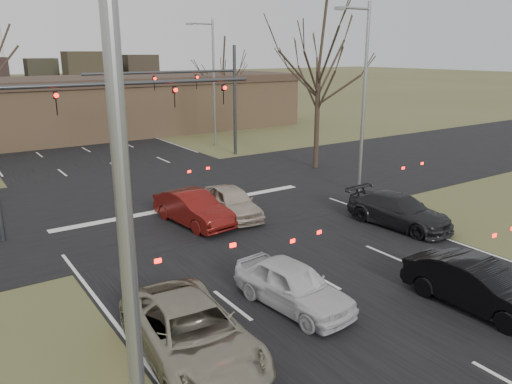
% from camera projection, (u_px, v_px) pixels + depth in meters
% --- Properties ---
extents(ground, '(360.00, 360.00, 0.00)m').
position_uv_depth(ground, '(385.00, 315.00, 14.87)').
color(ground, '#4F512B').
rests_on(ground, ground).
extents(road_main, '(14.00, 300.00, 0.02)m').
position_uv_depth(road_main, '(20.00, 113.00, 62.71)').
color(road_main, black).
rests_on(road_main, ground).
extents(road_cross, '(200.00, 14.00, 0.02)m').
position_uv_depth(road_cross, '(171.00, 197.00, 26.82)').
color(road_cross, black).
rests_on(road_cross, ground).
extents(building, '(42.40, 10.40, 5.30)m').
position_uv_depth(building, '(84.00, 107.00, 45.52)').
color(building, '#906E4D').
rests_on(building, ground).
extents(mast_arm_near, '(12.12, 0.24, 8.00)m').
position_uv_depth(mast_arm_near, '(72.00, 112.00, 21.03)').
color(mast_arm_near, '#383A3D').
rests_on(mast_arm_near, ground).
extents(mast_arm_far, '(11.12, 0.24, 8.00)m').
position_uv_depth(mast_arm_far, '(201.00, 89.00, 35.17)').
color(mast_arm_far, '#383A3D').
rests_on(mast_arm_far, ground).
extents(streetlight_left, '(2.34, 0.25, 10.00)m').
position_uv_depth(streetlight_left, '(143.00, 241.00, 5.40)').
color(streetlight_left, gray).
rests_on(streetlight_left, ground).
extents(streetlight_right_near, '(2.34, 0.25, 10.00)m').
position_uv_depth(streetlight_right_near, '(362.00, 90.00, 26.07)').
color(streetlight_right_near, gray).
rests_on(streetlight_right_near, ground).
extents(streetlight_right_far, '(2.34, 0.25, 10.00)m').
position_uv_depth(streetlight_right_far, '(212.00, 77.00, 39.89)').
color(streetlight_right_far, gray).
rests_on(streetlight_right_far, ground).
extents(tree_right_near, '(6.90, 6.90, 11.50)m').
position_uv_depth(tree_right_near, '(320.00, 29.00, 31.12)').
color(tree_right_near, black).
rests_on(tree_right_near, ground).
extents(tree_right_far, '(5.40, 5.40, 9.00)m').
position_uv_depth(tree_right_far, '(222.00, 58.00, 48.96)').
color(tree_right_far, black).
rests_on(tree_right_far, ground).
extents(car_silver_suv, '(2.86, 5.52, 1.49)m').
position_uv_depth(car_silver_suv, '(192.00, 333.00, 12.55)').
color(car_silver_suv, gray).
rests_on(car_silver_suv, ground).
extents(car_white_sedan, '(2.14, 4.36, 1.43)m').
position_uv_depth(car_white_sedan, '(293.00, 285.00, 15.15)').
color(car_white_sedan, silver).
rests_on(car_white_sedan, ground).
extents(car_black_hatch, '(1.75, 4.59, 1.49)m').
position_uv_depth(car_black_hatch, '(478.00, 286.00, 15.06)').
color(car_black_hatch, black).
rests_on(car_black_hatch, ground).
extents(car_charcoal_sedan, '(2.47, 5.10, 1.43)m').
position_uv_depth(car_charcoal_sedan, '(399.00, 211.00, 22.22)').
color(car_charcoal_sedan, black).
rests_on(car_charcoal_sedan, ground).
extents(car_red_ahead, '(2.11, 4.68, 1.49)m').
position_uv_depth(car_red_ahead, '(193.00, 208.00, 22.43)').
color(car_red_ahead, '#590F0C').
rests_on(car_red_ahead, ground).
extents(car_silver_ahead, '(2.29, 4.47, 1.46)m').
position_uv_depth(car_silver_ahead, '(232.00, 202.00, 23.46)').
color(car_silver_ahead, '#C2B19D').
rests_on(car_silver_ahead, ground).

